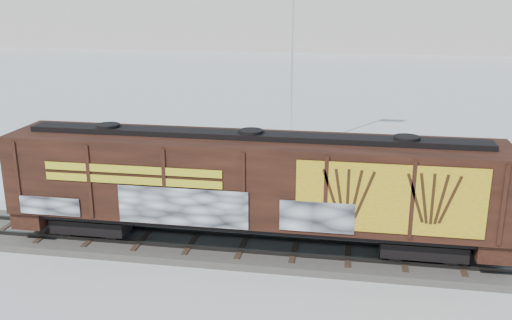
% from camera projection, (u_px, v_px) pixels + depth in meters
% --- Properties ---
extents(ground, '(500.00, 500.00, 0.00)m').
position_uv_depth(ground, '(193.00, 247.00, 22.39)').
color(ground, white).
rests_on(ground, ground).
extents(rail_track, '(50.00, 3.40, 0.43)m').
position_uv_depth(rail_track, '(193.00, 244.00, 22.35)').
color(rail_track, '#59544C').
rests_on(rail_track, ground).
extents(parking_strip, '(40.00, 8.00, 0.03)m').
position_uv_depth(parking_strip, '(233.00, 185.00, 29.48)').
color(parking_strip, white).
rests_on(parking_strip, ground).
extents(hopper_railcar, '(18.36, 3.06, 4.29)m').
position_uv_depth(hopper_railcar, '(251.00, 182.00, 21.21)').
color(hopper_railcar, black).
rests_on(hopper_railcar, rail_track).
extents(flagpole, '(2.30, 0.90, 12.46)m').
position_uv_depth(flagpole, '(293.00, 77.00, 34.70)').
color(flagpole, silver).
rests_on(flagpole, ground).
extents(car_silver, '(4.47, 2.96, 1.41)m').
position_uv_depth(car_silver, '(204.00, 171.00, 29.55)').
color(car_silver, '#AEB1B6').
rests_on(car_silver, parking_strip).
extents(car_white, '(5.40, 2.92, 1.69)m').
position_uv_depth(car_white, '(219.00, 173.00, 28.66)').
color(car_white, white).
rests_on(car_white, parking_strip).
extents(car_dark, '(5.05, 3.41, 1.36)m').
position_uv_depth(car_dark, '(438.00, 179.00, 28.34)').
color(car_dark, '#202229').
rests_on(car_dark, parking_strip).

